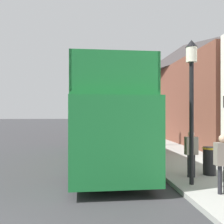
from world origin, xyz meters
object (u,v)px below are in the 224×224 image
Objects in this scene: parked_car_ahead_of_bus at (106,133)px; pedestrian_third at (191,149)px; litter_bin at (210,160)px; lamp_post_nearest at (191,84)px; tour_bus at (101,123)px; lamp_post_second at (138,93)px; pedestrian_second at (223,158)px.

pedestrian_third reaches higher than parked_car_ahead_of_bus.
parked_car_ahead_of_bus is 12.20m from pedestrian_third.
lamp_post_nearest is at bearing -134.79° from litter_bin.
tour_bus is 6.87× the size of pedestrian_third.
parked_car_ahead_of_bus is 5.28m from lamp_post_second.
tour_bus is 6.78× the size of pedestrian_second.
parked_car_ahead_of_bus is 0.81× the size of lamp_post_second.
pedestrian_third is 0.31× the size of lamp_post_second.
tour_bus is at bearing -93.43° from parked_car_ahead_of_bus.
parked_car_ahead_of_bus is 4.23× the size of litter_bin.
lamp_post_nearest reaches higher than pedestrian_third.
tour_bus is 5.06m from litter_bin.
lamp_post_second reaches higher than tour_bus.
litter_bin is at bearing 72.54° from pedestrian_second.
lamp_post_second reaches higher than pedestrian_second.
pedestrian_second is (2.91, -5.50, -0.71)m from tour_bus.
pedestrian_third is at bearing 93.37° from pedestrian_second.
tour_bus is 2.45× the size of lamp_post_nearest.
lamp_post_nearest reaches higher than pedestrian_second.
lamp_post_nearest is (-0.34, -0.85, 2.09)m from pedestrian_third.
pedestrian_second is 1.64× the size of litter_bin.
pedestrian_third is (1.97, -12.04, 0.41)m from parked_car_ahead_of_bus.
pedestrian_third is 0.92m from litter_bin.
lamp_post_nearest reaches higher than litter_bin.
lamp_post_nearest reaches higher than tour_bus.
parked_car_ahead_of_bus is at bearing 99.27° from pedestrian_third.
tour_bus is 4.67m from pedestrian_third.
parked_car_ahead_of_bus is at bearing 103.06° from litter_bin.
tour_bus reaches higher than parked_car_ahead_of_bus.
lamp_post_nearest is at bearing 114.87° from pedestrian_second.
tour_bus is 5.32m from lamp_post_second.
lamp_post_nearest is 8.84m from lamp_post_second.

